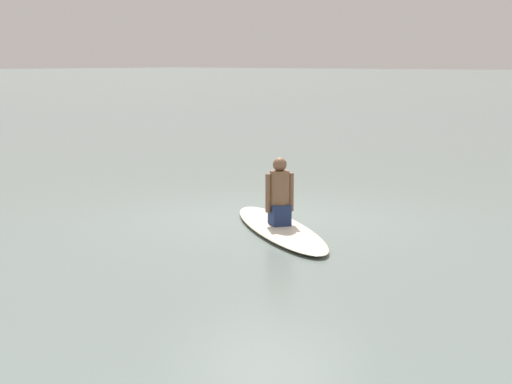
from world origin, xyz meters
The scene contains 3 objects.
ground_plane centered at (0.00, 0.00, 0.00)m, with size 400.00×400.00×0.00m, color slate.
surfboard centered at (-0.60, -0.67, 0.05)m, with size 3.38×0.78×0.10m, color silver.
person_paddler centered at (-0.60, -0.67, 0.54)m, with size 0.40×0.41×0.97m.
Camera 1 is at (-9.27, -7.19, 2.42)m, focal length 54.25 mm.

